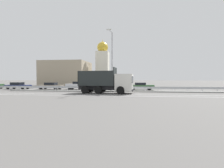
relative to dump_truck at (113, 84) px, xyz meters
The scene contains 15 objects.
ground_plane 3.15m from the dump_truck, 27.16° to the left, with size 320.00×320.00×0.00m, color #605E5B.
lane_strip_0 2.42m from the dump_truck, 121.36° to the right, with size 71.76×0.16×0.01m, color silver.
lane_strip_1 3.92m from the dump_truck, 106.56° to the right, with size 71.76×0.16×0.01m, color silver.
median_island 3.99m from the dump_truck, 48.10° to the left, with size 39.47×1.10×0.18m, color gray.
median_guardrail 4.59m from the dump_truck, 55.94° to the left, with size 71.76×0.09×0.78m.
dump_truck is the anchor object (origin of this frame).
median_road_sign 4.20m from the dump_truck, 137.73° to the left, with size 0.85×0.16×2.51m.
street_lamp_1 4.68m from the dump_truck, 100.26° to the left, with size 0.71×2.67×9.10m.
parked_car_1 20.87m from the dump_truck, 159.08° to the left, with size 4.69×1.94×1.31m.
parked_car_2 14.59m from the dump_truck, 150.42° to the left, with size 4.75×1.91×1.30m.
parked_car_3 10.41m from the dump_truck, 135.26° to the left, with size 4.24×1.91×1.47m.
parked_car_4 7.64m from the dump_truck, 108.93° to the left, with size 4.40×2.01×1.30m.
parked_car_5 8.65m from the dump_truck, 61.66° to the left, with size 4.52×1.87×1.32m.
background_building_0 29.80m from the dump_truck, 123.67° to the left, with size 12.22×10.99×6.86m, color tan.
church_tower 28.64m from the dump_truck, 103.17° to the left, with size 3.60×3.60×13.76m.
Camera 1 is at (0.36, -25.04, 2.05)m, focal length 28.00 mm.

